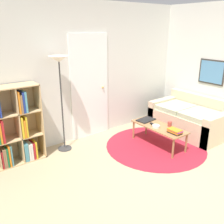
{
  "coord_description": "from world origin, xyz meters",
  "views": [
    {
      "loc": [
        -2.43,
        -1.69,
        2.15
      ],
      "look_at": [
        -0.17,
        1.32,
        0.85
      ],
      "focal_mm": 40.0,
      "sensor_mm": 36.0,
      "label": 1
    }
  ],
  "objects_px": {
    "bookshelf": "(4,130)",
    "cup": "(170,124)",
    "coffee_table": "(159,128)",
    "couch": "(190,119)",
    "laptop": "(146,120)",
    "bowl": "(156,126)",
    "floor_lamp": "(59,69)"
  },
  "relations": [
    {
      "from": "couch",
      "to": "floor_lamp",
      "type": "bearing_deg",
      "value": 161.01
    },
    {
      "from": "coffee_table",
      "to": "laptop",
      "type": "xyz_separation_m",
      "value": [
        0.02,
        0.36,
        0.05
      ]
    },
    {
      "from": "bookshelf",
      "to": "floor_lamp",
      "type": "xyz_separation_m",
      "value": [
        0.98,
        -0.07,
        0.87
      ]
    },
    {
      "from": "floor_lamp",
      "to": "bowl",
      "type": "relative_size",
      "value": 12.12
    },
    {
      "from": "couch",
      "to": "cup",
      "type": "bearing_deg",
      "value": -168.8
    },
    {
      "from": "coffee_table",
      "to": "cup",
      "type": "xyz_separation_m",
      "value": [
        0.15,
        -0.12,
        0.09
      ]
    },
    {
      "from": "bookshelf",
      "to": "bowl",
      "type": "bearing_deg",
      "value": -22.71
    },
    {
      "from": "couch",
      "to": "laptop",
      "type": "distance_m",
      "value": 1.07
    },
    {
      "from": "couch",
      "to": "bowl",
      "type": "bearing_deg",
      "value": -176.9
    },
    {
      "from": "bookshelf",
      "to": "floor_lamp",
      "type": "distance_m",
      "value": 1.31
    },
    {
      "from": "bookshelf",
      "to": "laptop",
      "type": "height_order",
      "value": "bookshelf"
    },
    {
      "from": "cup",
      "to": "bowl",
      "type": "bearing_deg",
      "value": 154.88
    },
    {
      "from": "bowl",
      "to": "coffee_table",
      "type": "bearing_deg",
      "value": 4.23
    },
    {
      "from": "couch",
      "to": "bookshelf",
      "type": "bearing_deg",
      "value": 165.03
    },
    {
      "from": "floor_lamp",
      "to": "bowl",
      "type": "bearing_deg",
      "value": -33.52
    },
    {
      "from": "coffee_table",
      "to": "laptop",
      "type": "distance_m",
      "value": 0.37
    },
    {
      "from": "floor_lamp",
      "to": "cup",
      "type": "relative_size",
      "value": 18.93
    },
    {
      "from": "couch",
      "to": "coffee_table",
      "type": "relative_size",
      "value": 1.41
    },
    {
      "from": "coffee_table",
      "to": "cup",
      "type": "height_order",
      "value": "cup"
    },
    {
      "from": "floor_lamp",
      "to": "cup",
      "type": "xyz_separation_m",
      "value": [
        1.65,
        -1.04,
        -1.04
      ]
    },
    {
      "from": "bookshelf",
      "to": "bowl",
      "type": "xyz_separation_m",
      "value": [
        2.39,
        -1.0,
        -0.19
      ]
    },
    {
      "from": "couch",
      "to": "bowl",
      "type": "relative_size",
      "value": 10.96
    },
    {
      "from": "laptop",
      "to": "coffee_table",
      "type": "bearing_deg",
      "value": -92.98
    },
    {
      "from": "floor_lamp",
      "to": "laptop",
      "type": "bearing_deg",
      "value": -20.34
    },
    {
      "from": "bookshelf",
      "to": "coffee_table",
      "type": "bearing_deg",
      "value": -21.86
    },
    {
      "from": "floor_lamp",
      "to": "coffee_table",
      "type": "relative_size",
      "value": 1.55
    },
    {
      "from": "laptop",
      "to": "cup",
      "type": "relative_size",
      "value": 4.22
    },
    {
      "from": "bookshelf",
      "to": "laptop",
      "type": "bearing_deg",
      "value": -14.16
    },
    {
      "from": "floor_lamp",
      "to": "laptop",
      "type": "height_order",
      "value": "floor_lamp"
    },
    {
      "from": "floor_lamp",
      "to": "laptop",
      "type": "xyz_separation_m",
      "value": [
        1.51,
        -0.56,
        -1.07
      ]
    },
    {
      "from": "bookshelf",
      "to": "cup",
      "type": "relative_size",
      "value": 14.41
    },
    {
      "from": "cup",
      "to": "bookshelf",
      "type": "bearing_deg",
      "value": 157.06
    }
  ]
}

